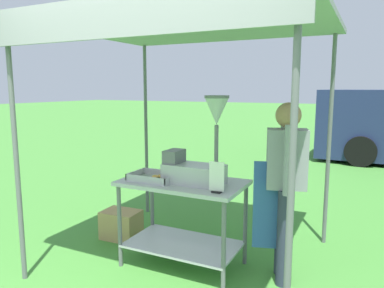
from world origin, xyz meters
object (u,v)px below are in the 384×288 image
(donut_tray, at_px, (155,178))
(donut_cart, at_px, (183,205))
(menu_sign, at_px, (217,180))
(supply_crate, at_px, (121,225))
(stall_canopy, at_px, (187,31))
(vendor, at_px, (285,183))
(donut_fryer, at_px, (198,156))

(donut_tray, bearing_deg, donut_cart, 21.23)
(menu_sign, relative_size, supply_crate, 0.61)
(stall_canopy, xyz_separation_m, donut_cart, (0.00, -0.10, -1.64))
(donut_tray, bearing_deg, menu_sign, -10.51)
(donut_cart, xyz_separation_m, vendor, (0.93, 0.16, 0.29))
(donut_fryer, xyz_separation_m, supply_crate, (-1.12, 0.29, -0.95))
(stall_canopy, distance_m, menu_sign, 1.39)
(stall_canopy, relative_size, menu_sign, 9.60)
(donut_cart, distance_m, donut_fryer, 0.53)
(supply_crate, bearing_deg, donut_cart, -15.29)
(vendor, bearing_deg, donut_tray, -167.75)
(donut_fryer, xyz_separation_m, menu_sign, (0.26, -0.19, -0.14))
(vendor, bearing_deg, donut_cart, -170.28)
(donut_cart, relative_size, vendor, 0.73)
(stall_canopy, bearing_deg, donut_tray, -141.96)
(donut_cart, height_order, donut_tray, donut_tray)
(donut_tray, height_order, menu_sign, menu_sign)
(donut_fryer, bearing_deg, supply_crate, 165.45)
(stall_canopy, distance_m, donut_tray, 1.41)
(donut_cart, xyz_separation_m, supply_crate, (-0.94, 0.26, -0.45))
(stall_canopy, height_order, donut_fryer, stall_canopy)
(menu_sign, distance_m, supply_crate, 1.67)
(vendor, bearing_deg, stall_canopy, -176.25)
(donut_fryer, bearing_deg, menu_sign, -36.13)
(donut_tray, xyz_separation_m, vendor, (1.19, 0.26, 0.03))
(donut_cart, xyz_separation_m, donut_fryer, (0.18, -0.03, 0.50))
(donut_fryer, distance_m, vendor, 0.81)
(supply_crate, bearing_deg, donut_fryer, -14.55)
(stall_canopy, relative_size, donut_cart, 2.18)
(stall_canopy, distance_m, donut_cart, 1.64)
(menu_sign, xyz_separation_m, vendor, (0.49, 0.39, -0.06))
(donut_cart, bearing_deg, donut_tray, -158.77)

